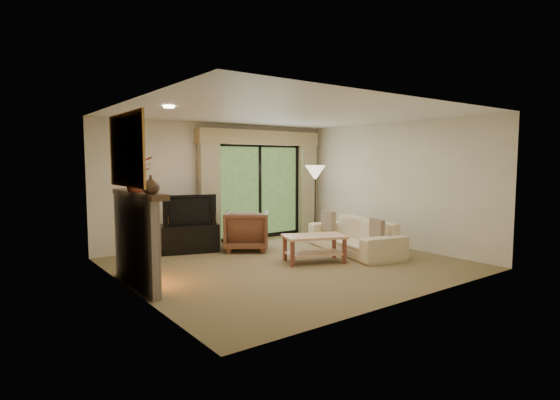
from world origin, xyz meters
TOP-DOWN VIEW (x-y plane):
  - floor at (0.00, 0.00)m, footprint 5.50×5.50m
  - ceiling at (0.00, 0.00)m, footprint 5.50×5.50m
  - wall_back at (0.00, 2.50)m, footprint 5.00×0.00m
  - wall_front at (0.00, -2.50)m, footprint 5.00×0.00m
  - wall_left at (-2.75, 0.00)m, footprint 0.00×5.00m
  - wall_right at (2.75, 0.00)m, footprint 0.00×5.00m
  - fireplace at (-2.63, 0.20)m, footprint 0.24×1.70m
  - mirror at (-2.71, 0.20)m, footprint 0.07×1.45m
  - sliding_door at (1.00, 2.45)m, footprint 2.26×0.10m
  - curtain_left at (-0.35, 2.34)m, footprint 0.45×0.18m
  - curtain_right at (2.35, 2.34)m, footprint 0.45×0.18m
  - cornice at (1.00, 2.36)m, footprint 3.20×0.24m
  - media_console at (-1.00, 1.95)m, footprint 1.20×0.80m
  - tv at (-1.00, 1.95)m, footprint 1.02×0.43m
  - armchair at (0.02, 1.45)m, footprint 1.20×1.21m
  - sofa at (1.61, 0.02)m, footprint 1.40×2.40m
  - pillow_near at (1.53, -0.63)m, footprint 0.18×0.37m
  - pillow_far at (1.53, 0.67)m, footprint 0.21×0.43m
  - coffee_table at (0.41, -0.17)m, footprint 1.22×0.95m
  - floor_lamp at (1.71, 1.30)m, footprint 0.46×0.46m
  - vase at (-2.61, -0.41)m, footprint 0.25×0.25m
  - branches at (-2.61, 0.15)m, footprint 0.50×0.45m

SIDE VIEW (x-z plane):
  - floor at x=0.00m, z-range 0.00..0.00m
  - coffee_table at x=0.41m, z-range 0.00..0.49m
  - media_console at x=-1.00m, z-range 0.00..0.55m
  - sofa at x=1.61m, z-range 0.00..0.66m
  - armchair at x=0.02m, z-range 0.00..0.80m
  - pillow_near at x=1.53m, z-range 0.37..0.73m
  - pillow_far at x=1.53m, z-range 0.35..0.77m
  - fireplace at x=-2.63m, z-range 0.00..1.37m
  - tv at x=-1.00m, z-range 0.55..1.14m
  - floor_lamp at x=1.71m, z-range 0.00..1.70m
  - sliding_door at x=1.00m, z-range 0.02..2.18m
  - curtain_left at x=-0.35m, z-range 0.02..2.38m
  - curtain_right at x=2.35m, z-range 0.02..2.38m
  - wall_back at x=0.00m, z-range -1.20..3.80m
  - wall_front at x=0.00m, z-range -1.20..3.80m
  - wall_left at x=-2.75m, z-range -1.20..3.80m
  - wall_right at x=2.75m, z-range -1.20..3.80m
  - vase at x=-2.61m, z-range 1.37..1.62m
  - branches at x=-2.61m, z-range 1.37..1.87m
  - mirror at x=-2.71m, z-range 1.44..2.46m
  - cornice at x=1.00m, z-range 2.16..2.48m
  - ceiling at x=0.00m, z-range 2.60..2.60m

